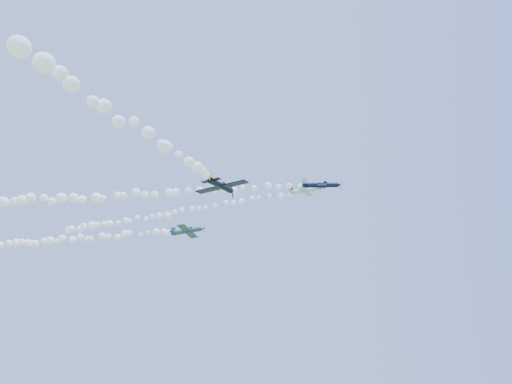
% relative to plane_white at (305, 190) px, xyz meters
% --- Properties ---
extents(plane_white, '(7.21, 7.64, 2.11)m').
position_rel_plane_white_xyz_m(plane_white, '(0.00, 0.00, 0.00)').
color(plane_white, white).
extents(smoke_trail_white, '(67.30, 20.18, 3.03)m').
position_rel_plane_white_xyz_m(smoke_trail_white, '(-35.68, 9.68, -0.31)').
color(smoke_trail_white, white).
extents(plane_navy, '(7.78, 8.01, 2.59)m').
position_rel_plane_white_xyz_m(plane_navy, '(3.86, -8.05, -2.09)').
color(plane_navy, black).
extents(smoke_trail_navy, '(71.89, 7.22, 3.03)m').
position_rel_plane_white_xyz_m(smoke_trail_navy, '(-34.39, -10.48, -2.29)').
color(smoke_trail_navy, white).
extents(plane_grey, '(7.88, 8.12, 2.22)m').
position_rel_plane_white_xyz_m(plane_grey, '(-24.65, -2.42, -8.19)').
color(plane_grey, '#3A4455').
extents(smoke_trail_grey, '(65.53, 4.67, 3.43)m').
position_rel_plane_white_xyz_m(smoke_trail_grey, '(-59.73, -1.39, -8.61)').
color(smoke_trail_grey, white).
extents(plane_black, '(8.11, 7.66, 2.18)m').
position_rel_plane_white_xyz_m(plane_black, '(-9.87, -28.98, -9.02)').
color(plane_black, black).
extents(smoke_trail_black, '(15.58, 64.41, 3.09)m').
position_rel_plane_white_xyz_m(smoke_trail_black, '(-17.00, -63.39, -9.30)').
color(smoke_trail_black, white).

